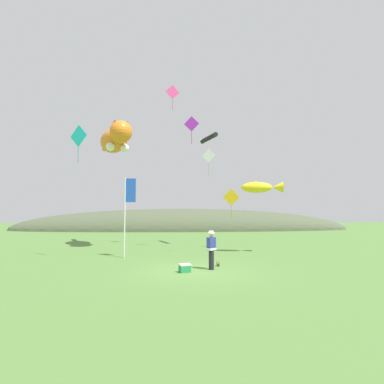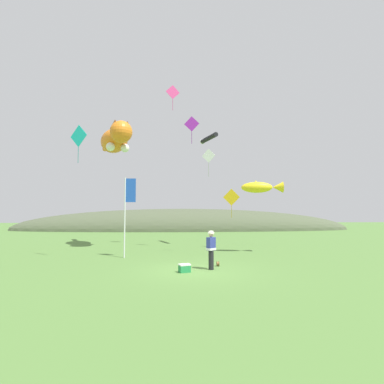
{
  "view_description": "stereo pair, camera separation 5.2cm",
  "coord_description": "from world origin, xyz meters",
  "px_view_note": "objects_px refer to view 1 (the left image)",
  "views": [
    {
      "loc": [
        -1.0,
        -13.74,
        2.66
      ],
      "look_at": [
        0.0,
        4.0,
        3.84
      ],
      "focal_mm": 28.0,
      "sensor_mm": 36.0,
      "label": 1
    },
    {
      "loc": [
        -0.95,
        -13.74,
        2.66
      ],
      "look_at": [
        0.0,
        4.0,
        3.84
      ],
      "focal_mm": 28.0,
      "sensor_mm": 36.0,
      "label": 2
    }
  ],
  "objects_px": {
    "picnic_cooler": "(185,268)",
    "kite_diamond_violet": "(192,124)",
    "festival_attendant": "(211,249)",
    "kite_diamond_gold": "(231,197)",
    "kite_giant_cat": "(115,140)",
    "kite_spool": "(218,264)",
    "festival_banner_pole": "(127,205)",
    "kite_diamond_teal": "(79,136)",
    "kite_diamond_white": "(209,156)",
    "kite_tube_streamer": "(208,138)",
    "kite_fish_windsock": "(261,187)",
    "kite_diamond_pink": "(173,92)"
  },
  "relations": [
    {
      "from": "festival_attendant",
      "to": "picnic_cooler",
      "type": "relative_size",
      "value": 3.09
    },
    {
      "from": "festival_banner_pole",
      "to": "kite_fish_windsock",
      "type": "xyz_separation_m",
      "value": [
        8.39,
        1.35,
        1.19
      ]
    },
    {
      "from": "kite_diamond_violet",
      "to": "picnic_cooler",
      "type": "bearing_deg",
      "value": -95.29
    },
    {
      "from": "picnic_cooler",
      "to": "kite_giant_cat",
      "type": "xyz_separation_m",
      "value": [
        -5.02,
        9.44,
        7.97
      ]
    },
    {
      "from": "picnic_cooler",
      "to": "kite_diamond_teal",
      "type": "bearing_deg",
      "value": 148.21
    },
    {
      "from": "picnic_cooler",
      "to": "kite_fish_windsock",
      "type": "bearing_deg",
      "value": 47.98
    },
    {
      "from": "kite_tube_streamer",
      "to": "kite_diamond_teal",
      "type": "height_order",
      "value": "kite_tube_streamer"
    },
    {
      "from": "picnic_cooler",
      "to": "kite_diamond_gold",
      "type": "relative_size",
      "value": 0.27
    },
    {
      "from": "festival_attendant",
      "to": "picnic_cooler",
      "type": "bearing_deg",
      "value": -156.71
    },
    {
      "from": "kite_spool",
      "to": "kite_diamond_gold",
      "type": "height_order",
      "value": "kite_diamond_gold"
    },
    {
      "from": "kite_diamond_teal",
      "to": "festival_banner_pole",
      "type": "bearing_deg",
      "value": 14.71
    },
    {
      "from": "festival_attendant",
      "to": "kite_fish_windsock",
      "type": "height_order",
      "value": "kite_fish_windsock"
    },
    {
      "from": "kite_diamond_gold",
      "to": "picnic_cooler",
      "type": "bearing_deg",
      "value": -113.89
    },
    {
      "from": "kite_spool",
      "to": "festival_banner_pole",
      "type": "height_order",
      "value": "festival_banner_pole"
    },
    {
      "from": "picnic_cooler",
      "to": "kite_diamond_violet",
      "type": "xyz_separation_m",
      "value": [
        0.73,
        7.92,
        8.83
      ]
    },
    {
      "from": "kite_giant_cat",
      "to": "kite_diamond_gold",
      "type": "bearing_deg",
      "value": -7.7
    },
    {
      "from": "kite_giant_cat",
      "to": "kite_diamond_teal",
      "type": "xyz_separation_m",
      "value": [
        -0.9,
        -5.77,
        -1.21
      ]
    },
    {
      "from": "picnic_cooler",
      "to": "kite_diamond_violet",
      "type": "relative_size",
      "value": 0.28
    },
    {
      "from": "kite_diamond_gold",
      "to": "festival_attendant",
      "type": "bearing_deg",
      "value": -107.37
    },
    {
      "from": "picnic_cooler",
      "to": "kite_diamond_teal",
      "type": "relative_size",
      "value": 0.26
    },
    {
      "from": "kite_giant_cat",
      "to": "kite_diamond_pink",
      "type": "height_order",
      "value": "kite_diamond_pink"
    },
    {
      "from": "kite_diamond_white",
      "to": "kite_giant_cat",
      "type": "bearing_deg",
      "value": 149.45
    },
    {
      "from": "kite_spool",
      "to": "kite_giant_cat",
      "type": "xyz_separation_m",
      "value": [
        -6.69,
        8.05,
        8.03
      ]
    },
    {
      "from": "kite_giant_cat",
      "to": "kite_diamond_white",
      "type": "distance_m",
      "value": 8.02
    },
    {
      "from": "festival_attendant",
      "to": "festival_banner_pole",
      "type": "bearing_deg",
      "value": 139.39
    },
    {
      "from": "festival_banner_pole",
      "to": "kite_diamond_teal",
      "type": "bearing_deg",
      "value": -165.29
    },
    {
      "from": "kite_diamond_white",
      "to": "kite_diamond_teal",
      "type": "relative_size",
      "value": 0.83
    },
    {
      "from": "festival_attendant",
      "to": "kite_diamond_violet",
      "type": "bearing_deg",
      "value": 93.95
    },
    {
      "from": "kite_diamond_white",
      "to": "kite_diamond_gold",
      "type": "distance_m",
      "value": 4.23
    },
    {
      "from": "kite_diamond_white",
      "to": "kite_diamond_teal",
      "type": "distance_m",
      "value": 7.85
    },
    {
      "from": "kite_fish_windsock",
      "to": "festival_attendant",
      "type": "bearing_deg",
      "value": -127.04
    },
    {
      "from": "picnic_cooler",
      "to": "kite_diamond_gold",
      "type": "xyz_separation_m",
      "value": [
        3.66,
        8.26,
        3.53
      ]
    },
    {
      "from": "festival_attendant",
      "to": "kite_diamond_gold",
      "type": "distance_m",
      "value": 8.55
    },
    {
      "from": "kite_spool",
      "to": "kite_diamond_gold",
      "type": "bearing_deg",
      "value": 73.88
    },
    {
      "from": "kite_spool",
      "to": "kite_diamond_violet",
      "type": "relative_size",
      "value": 0.12
    },
    {
      "from": "festival_banner_pole",
      "to": "kite_tube_streamer",
      "type": "xyz_separation_m",
      "value": [
        5.45,
        5.81,
        5.49
      ]
    },
    {
      "from": "festival_banner_pole",
      "to": "kite_diamond_white",
      "type": "relative_size",
      "value": 2.59
    },
    {
      "from": "festival_banner_pole",
      "to": "kite_diamond_pink",
      "type": "bearing_deg",
      "value": 62.91
    },
    {
      "from": "kite_spool",
      "to": "kite_diamond_violet",
      "type": "bearing_deg",
      "value": 98.21
    },
    {
      "from": "kite_diamond_teal",
      "to": "kite_diamond_gold",
      "type": "height_order",
      "value": "kite_diamond_teal"
    },
    {
      "from": "festival_banner_pole",
      "to": "kite_giant_cat",
      "type": "xyz_separation_m",
      "value": [
        -1.79,
        5.07,
        5.08
      ]
    },
    {
      "from": "picnic_cooler",
      "to": "kite_diamond_violet",
      "type": "height_order",
      "value": "kite_diamond_violet"
    },
    {
      "from": "kite_spool",
      "to": "kite_diamond_white",
      "type": "bearing_deg",
      "value": 89.81
    },
    {
      "from": "festival_attendant",
      "to": "kite_spool",
      "type": "bearing_deg",
      "value": 63.31
    },
    {
      "from": "festival_attendant",
      "to": "kite_diamond_teal",
      "type": "relative_size",
      "value": 0.81
    },
    {
      "from": "picnic_cooler",
      "to": "kite_tube_streamer",
      "type": "relative_size",
      "value": 0.22
    },
    {
      "from": "kite_tube_streamer",
      "to": "kite_diamond_violet",
      "type": "distance_m",
      "value": 2.74
    },
    {
      "from": "kite_spool",
      "to": "kite_tube_streamer",
      "type": "relative_size",
      "value": 0.09
    },
    {
      "from": "kite_spool",
      "to": "picnic_cooler",
      "type": "bearing_deg",
      "value": -140.24
    },
    {
      "from": "festival_attendant",
      "to": "kite_diamond_pink",
      "type": "relative_size",
      "value": 0.88
    }
  ]
}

